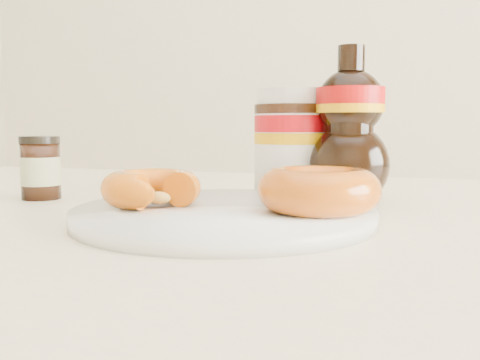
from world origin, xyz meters
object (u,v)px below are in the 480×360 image
(donut_bitten, at_px, (151,188))
(donut_whole, at_px, (319,190))
(nutella_jar, at_px, (292,139))
(syrup_bottle, at_px, (350,125))
(dark_jar, at_px, (41,168))
(plate, at_px, (224,214))
(dining_table, at_px, (254,294))

(donut_bitten, xyz_separation_m, donut_whole, (0.16, 0.01, 0.00))
(donut_bitten, relative_size, nutella_jar, 0.70)
(syrup_bottle, relative_size, dark_jar, 2.36)
(syrup_bottle, bearing_deg, dark_jar, -166.66)
(donut_whole, bearing_deg, syrup_bottle, 86.94)
(plate, bearing_deg, nutella_jar, 83.06)
(dining_table, bearing_deg, dark_jar, 173.12)
(donut_whole, height_order, dark_jar, dark_jar)
(dining_table, distance_m, syrup_bottle, 0.23)
(syrup_bottle, distance_m, dark_jar, 0.38)
(dining_table, relative_size, plate, 4.92)
(dining_table, xyz_separation_m, plate, (-0.02, -0.05, 0.09))
(dining_table, distance_m, donut_whole, 0.14)
(donut_bitten, relative_size, dark_jar, 1.24)
(plate, distance_m, donut_bitten, 0.08)
(dining_table, distance_m, dark_jar, 0.31)
(nutella_jar, bearing_deg, syrup_bottle, -19.89)
(donut_bitten, height_order, dark_jar, dark_jar)
(plate, height_order, donut_whole, donut_whole)
(plate, height_order, dark_jar, dark_jar)
(donut_bitten, distance_m, syrup_bottle, 0.25)
(dark_jar, bearing_deg, plate, -16.73)
(dining_table, bearing_deg, syrup_bottle, 56.07)
(dining_table, distance_m, plate, 0.10)
(donut_bitten, bearing_deg, plate, 9.16)
(nutella_jar, relative_size, syrup_bottle, 0.74)
(plate, xyz_separation_m, nutella_jar, (0.02, 0.19, 0.07))
(plate, bearing_deg, dining_table, 70.43)
(nutella_jar, height_order, dark_jar, nutella_jar)
(donut_bitten, xyz_separation_m, syrup_bottle, (0.17, 0.18, 0.06))
(donut_whole, bearing_deg, donut_bitten, -175.66)
(donut_whole, xyz_separation_m, nutella_jar, (-0.07, 0.19, 0.04))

